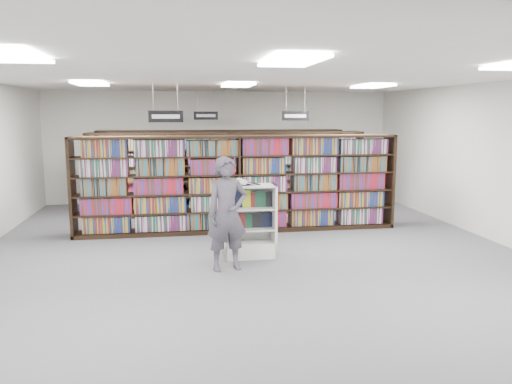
{
  "coord_description": "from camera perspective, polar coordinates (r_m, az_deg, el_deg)",
  "views": [
    {
      "loc": [
        -1.33,
        -8.68,
        2.57
      ],
      "look_at": [
        0.15,
        0.5,
        1.1
      ],
      "focal_mm": 35.0,
      "sensor_mm": 36.0,
      "label": 1
    }
  ],
  "objects": [
    {
      "name": "bookshelf_row_far",
      "position": [
        14.52,
        -3.86,
        2.95
      ],
      "size": [
        7.0,
        0.6,
        2.1
      ],
      "color": "black",
      "rests_on": "floor"
    },
    {
      "name": "troffer_back_center",
      "position": [
        10.78,
        -2.1,
        12.11
      ],
      "size": [
        0.6,
        1.2,
        0.04
      ],
      "primitive_type": "cube",
      "color": "white",
      "rests_on": "ceiling"
    },
    {
      "name": "wall_right",
      "position": [
        10.79,
        26.86,
        2.86
      ],
      "size": [
        0.1,
        12.0,
        3.2
      ],
      "primitive_type": "cube",
      "color": "silver",
      "rests_on": "ground"
    },
    {
      "name": "bookshelf_row_near",
      "position": [
        10.87,
        -2.04,
        0.94
      ],
      "size": [
        7.0,
        0.6,
        2.1
      ],
      "color": "black",
      "rests_on": "floor"
    },
    {
      "name": "bookshelf_row_mid",
      "position": [
        12.84,
        -3.15,
        2.17
      ],
      "size": [
        7.0,
        0.6,
        2.1
      ],
      "color": "black",
      "rests_on": "floor"
    },
    {
      "name": "troffer_front_left",
      "position": [
        5.95,
        -26.19,
        13.79
      ],
      "size": [
        0.6,
        1.2,
        0.04
      ],
      "primitive_type": "cube",
      "color": "white",
      "rests_on": "ceiling"
    },
    {
      "name": "shopper",
      "position": [
        8.19,
        -3.31,
        -2.51
      ],
      "size": [
        0.76,
        0.58,
        1.88
      ],
      "primitive_type": "imported",
      "rotation": [
        0.0,
        0.0,
        0.2
      ],
      "color": "#544E5A",
      "rests_on": "floor"
    },
    {
      "name": "open_book",
      "position": [
        8.86,
        -1.6,
        1.04
      ],
      "size": [
        0.63,
        0.47,
        0.13
      ],
      "rotation": [
        0.0,
        0.0,
        0.27
      ],
      "color": "black",
      "rests_on": "endcap_display"
    },
    {
      "name": "troffer_front_center",
      "position": [
        5.87,
        4.15,
        14.74
      ],
      "size": [
        0.6,
        1.2,
        0.04
      ],
      "primitive_type": "cube",
      "color": "white",
      "rests_on": "ceiling"
    },
    {
      "name": "troffer_back_left",
      "position": [
        10.83,
        -18.41,
        11.66
      ],
      "size": [
        0.6,
        1.2,
        0.04
      ],
      "primitive_type": "cube",
      "color": "white",
      "rests_on": "ceiling"
    },
    {
      "name": "aisle_sign_right",
      "position": [
        12.02,
        4.52,
        8.76
      ],
      "size": [
        0.65,
        0.02,
        0.8
      ],
      "color": "#B2B2B7",
      "rests_on": "ceiling"
    },
    {
      "name": "wall_front",
      "position": [
        3.15,
        16.64,
        -9.32
      ],
      "size": [
        10.0,
        0.1,
        3.2
      ],
      "primitive_type": "cube",
      "color": "silver",
      "rests_on": "ground"
    },
    {
      "name": "endcap_display",
      "position": [
        9.02,
        -0.82,
        -4.54
      ],
      "size": [
        0.95,
        0.48,
        1.31
      ],
      "rotation": [
        0.0,
        0.0,
        0.01
      ],
      "color": "white",
      "rests_on": "floor"
    },
    {
      "name": "floor",
      "position": [
        9.15,
        -0.43,
        -7.33
      ],
      "size": [
        12.0,
        12.0,
        0.0
      ],
      "primitive_type": "plane",
      "color": "#4A4A4E",
      "rests_on": "ground"
    },
    {
      "name": "aisle_sign_center",
      "position": [
        13.71,
        -5.75,
        8.77
      ],
      "size": [
        0.65,
        0.02,
        0.8
      ],
      "color": "#B2B2B7",
      "rests_on": "ceiling"
    },
    {
      "name": "aisle_sign_left",
      "position": [
        9.68,
        -10.27,
        8.61
      ],
      "size": [
        0.65,
        0.02,
        0.8
      ],
      "color": "#B2B2B7",
      "rests_on": "ceiling"
    },
    {
      "name": "wall_back",
      "position": [
        14.77,
        -3.99,
        5.19
      ],
      "size": [
        10.0,
        0.1,
        3.2
      ],
      "primitive_type": "cube",
      "color": "silver",
      "rests_on": "ground"
    },
    {
      "name": "ceiling",
      "position": [
        8.81,
        -0.45,
        13.09
      ],
      "size": [
        10.0,
        12.0,
        0.1
      ],
      "primitive_type": "cube",
      "color": "white",
      "rests_on": "wall_back"
    },
    {
      "name": "troffer_back_right",
      "position": [
        11.54,
        13.17,
        11.68
      ],
      "size": [
        0.6,
        1.2,
        0.04
      ],
      "primitive_type": "cube",
      "color": "white",
      "rests_on": "ceiling"
    }
  ]
}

